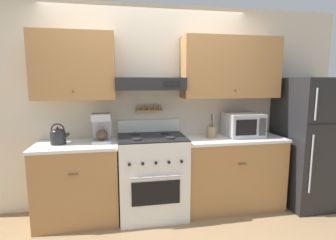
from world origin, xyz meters
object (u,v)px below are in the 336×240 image
Objects in this scene: refrigerator at (309,142)px; coffee_maker at (102,128)px; stove_range at (152,175)px; microwave at (243,125)px; utensil_crock at (211,132)px; tea_kettle at (58,136)px.

coffee_maker is (-2.64, 0.13, 0.25)m from refrigerator.
stove_range is 2.54× the size of microwave.
microwave is at bearing 2.38° from utensil_crock.
refrigerator is at bearing -1.82° from tea_kettle.
tea_kettle is 2.23m from microwave.
coffee_maker is 0.74× the size of microwave.
coffee_maker is at bearing 178.63° from utensil_crock.
refrigerator reaches higher than utensil_crock.
refrigerator is 2.65m from coffee_maker.
refrigerator is at bearing -7.52° from microwave.
tea_kettle is at bearing -180.00° from utensil_crock.
utensil_crock is (-0.43, -0.02, -0.07)m from microwave.
utensil_crock is at bearing -1.37° from coffee_maker.
stove_range is 3.76× the size of utensil_crock.
microwave is (1.18, 0.06, 0.57)m from stove_range.
stove_range is 1.31m from microwave.
tea_kettle is at bearing 177.85° from stove_range.
tea_kettle is at bearing -179.54° from microwave.
microwave is (2.23, 0.02, 0.05)m from tea_kettle.
tea_kettle is 0.48m from coffee_maker.
microwave is at bearing 172.48° from refrigerator.
refrigerator is at bearing -4.31° from utensil_crock.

